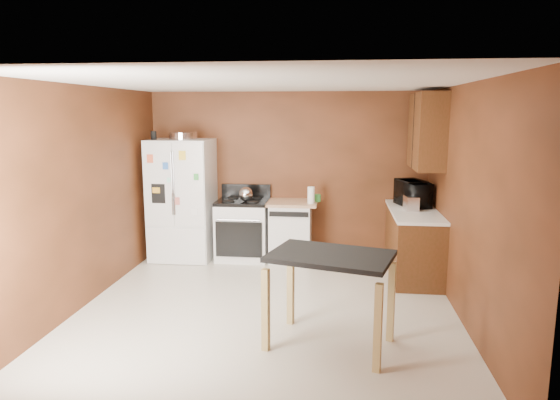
% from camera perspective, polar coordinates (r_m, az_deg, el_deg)
% --- Properties ---
extents(floor, '(4.50, 4.50, 0.00)m').
position_cam_1_polar(floor, '(5.78, -1.47, -12.35)').
color(floor, beige).
rests_on(floor, ground).
extents(ceiling, '(4.50, 4.50, 0.00)m').
position_cam_1_polar(ceiling, '(5.35, -1.59, 13.25)').
color(ceiling, white).
rests_on(ceiling, ground).
extents(wall_back, '(4.20, 0.00, 4.20)m').
position_cam_1_polar(wall_back, '(7.63, 0.87, 2.90)').
color(wall_back, brown).
rests_on(wall_back, ground).
extents(wall_front, '(4.20, 0.00, 4.20)m').
position_cam_1_polar(wall_front, '(3.27, -7.16, -6.96)').
color(wall_front, brown).
rests_on(wall_front, ground).
extents(wall_left, '(0.00, 4.50, 4.50)m').
position_cam_1_polar(wall_left, '(6.09, -21.50, 0.36)').
color(wall_left, brown).
rests_on(wall_left, ground).
extents(wall_right, '(0.00, 4.50, 4.50)m').
position_cam_1_polar(wall_right, '(5.53, 20.53, -0.49)').
color(wall_right, brown).
rests_on(wall_right, ground).
extents(roasting_pan, '(0.41, 0.41, 0.10)m').
position_cam_1_polar(roasting_pan, '(7.49, -11.03, 7.20)').
color(roasting_pan, silver).
rests_on(roasting_pan, refrigerator).
extents(pen_cup, '(0.08, 0.08, 0.12)m').
position_cam_1_polar(pen_cup, '(7.53, -14.24, 7.17)').
color(pen_cup, black).
rests_on(pen_cup, refrigerator).
extents(kettle, '(0.21, 0.21, 0.21)m').
position_cam_1_polar(kettle, '(7.34, -3.93, 0.66)').
color(kettle, silver).
rests_on(kettle, gas_range).
extents(paper_towel, '(0.11, 0.11, 0.24)m').
position_cam_1_polar(paper_towel, '(7.23, 3.57, 0.56)').
color(paper_towel, white).
rests_on(paper_towel, dishwasher).
extents(green_canister, '(0.11, 0.11, 0.11)m').
position_cam_1_polar(green_canister, '(7.39, 4.30, 0.24)').
color(green_canister, green).
rests_on(green_canister, dishwasher).
extents(toaster, '(0.19, 0.28, 0.19)m').
position_cam_1_polar(toaster, '(6.90, 14.76, -0.35)').
color(toaster, silver).
rests_on(toaster, right_cabinets).
extents(microwave, '(0.56, 0.68, 0.32)m').
position_cam_1_polar(microwave, '(7.20, 14.92, 0.62)').
color(microwave, black).
rests_on(microwave, right_cabinets).
extents(refrigerator, '(0.90, 0.80, 1.80)m').
position_cam_1_polar(refrigerator, '(7.63, -11.10, 0.05)').
color(refrigerator, white).
rests_on(refrigerator, ground).
extents(gas_range, '(0.76, 0.68, 1.10)m').
position_cam_1_polar(gas_range, '(7.55, -4.24, -3.29)').
color(gas_range, white).
rests_on(gas_range, ground).
extents(dishwasher, '(0.78, 0.63, 0.89)m').
position_cam_1_polar(dishwasher, '(7.47, 1.23, -3.47)').
color(dishwasher, white).
rests_on(dishwasher, ground).
extents(right_cabinets, '(0.63, 1.58, 2.45)m').
position_cam_1_polar(right_cabinets, '(6.97, 15.41, -1.00)').
color(right_cabinets, '#5A2D19').
rests_on(right_cabinets, ground).
extents(island, '(1.26, 1.01, 0.91)m').
position_cam_1_polar(island, '(4.71, 5.78, -7.87)').
color(island, black).
rests_on(island, ground).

